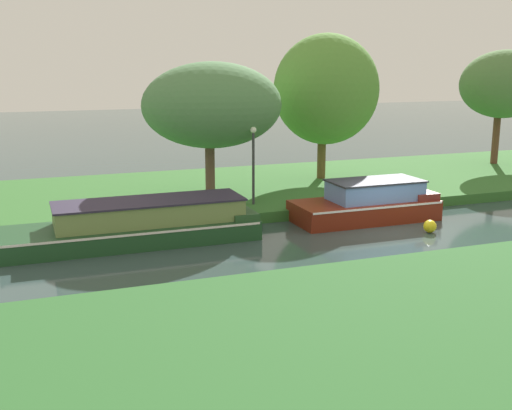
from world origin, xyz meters
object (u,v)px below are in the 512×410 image
at_px(channel_buoy, 430,226).
at_px(willow_tree_right, 505,84).
at_px(willow_tree_left, 213,105).
at_px(lamp_post, 253,156).
at_px(maroon_barge, 369,203).
at_px(willow_tree_centre, 326,90).
at_px(forest_narrowboat, 141,224).
at_px(mooring_post_near, 336,195).

bearing_deg(channel_buoy, willow_tree_right, 39.97).
relative_size(willow_tree_left, lamp_post, 1.87).
bearing_deg(maroon_barge, willow_tree_centre, 78.91).
bearing_deg(forest_narrowboat, willow_tree_right, 18.29).
xyz_separation_m(willow_tree_right, lamp_post, (-15.40, -4.42, -2.29)).
relative_size(forest_narrowboat, channel_buoy, 18.10).
relative_size(willow_tree_left, mooring_post_near, 9.62).
height_order(maroon_barge, willow_tree_centre, willow_tree_centre).
bearing_deg(channel_buoy, maroon_barge, 113.74).
height_order(willow_tree_right, channel_buoy, willow_tree_right).
bearing_deg(channel_buoy, mooring_post_near, 114.16).
xyz_separation_m(willow_tree_centre, mooring_post_near, (-1.80, -4.61, -3.77)).
bearing_deg(mooring_post_near, forest_narrowboat, -170.03).
bearing_deg(willow_tree_right, channel_buoy, -140.03).
distance_m(forest_narrowboat, mooring_post_near, 7.85).
bearing_deg(channel_buoy, forest_narrowboat, 166.10).
xyz_separation_m(willow_tree_left, willow_tree_centre, (5.90, 2.04, 0.43)).
height_order(willow_tree_left, lamp_post, willow_tree_left).
relative_size(willow_tree_centre, mooring_post_near, 11.40).
distance_m(willow_tree_centre, mooring_post_near, 6.22).
bearing_deg(willow_tree_centre, willow_tree_right, 3.61).
height_order(maroon_barge, willow_tree_right, willow_tree_right).
distance_m(willow_tree_left, willow_tree_right, 16.67).
bearing_deg(willow_tree_centre, forest_narrowboat, -147.95).
xyz_separation_m(mooring_post_near, channel_buoy, (1.65, -3.68, -0.47)).
relative_size(willow_tree_centre, willow_tree_right, 1.11).
bearing_deg(channel_buoy, lamp_post, 136.05).
bearing_deg(lamp_post, willow_tree_right, 16.00).
distance_m(willow_tree_right, channel_buoy, 14.60).
height_order(willow_tree_centre, lamp_post, willow_tree_centre).
bearing_deg(maroon_barge, willow_tree_right, 29.53).
bearing_deg(maroon_barge, lamp_post, 148.98).
xyz_separation_m(willow_tree_right, channel_buoy, (-10.69, -8.96, -4.31)).
height_order(maroon_barge, mooring_post_near, maroon_barge).
distance_m(willow_tree_left, lamp_post, 2.68).
height_order(willow_tree_left, willow_tree_centre, willow_tree_centre).
xyz_separation_m(lamp_post, channel_buoy, (4.71, -4.54, -2.02)).
bearing_deg(maroon_barge, channel_buoy, -66.26).
bearing_deg(forest_narrowboat, channel_buoy, -13.90).
bearing_deg(willow_tree_left, willow_tree_centre, 19.06).
xyz_separation_m(willow_tree_centre, lamp_post, (-4.86, -3.75, -2.21)).
distance_m(willow_tree_centre, lamp_post, 6.53).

